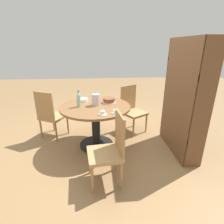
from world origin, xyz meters
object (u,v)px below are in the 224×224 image
at_px(chair_a, 51,114).
at_px(coffee_pot, 96,99).
at_px(water_bottle, 79,100).
at_px(chair_b, 110,149).
at_px(chair_c, 132,109).
at_px(cup_a, 115,112).
at_px(cup_c, 103,113).
at_px(cup_b, 96,98).
at_px(bookshelf, 183,101).
at_px(cake_main, 109,100).

bearing_deg(chair_a, coffee_pot, -174.55).
bearing_deg(water_bottle, chair_a, -123.18).
bearing_deg(chair_b, coffee_pot, -176.52).
xyz_separation_m(chair_c, cup_a, (0.94, -0.44, 0.30)).
height_order(chair_a, cup_c, chair_a).
distance_m(chair_b, cup_c, 0.57).
bearing_deg(cup_b, chair_a, -87.91).
height_order(bookshelf, cup_a, bookshelf).
bearing_deg(chair_b, water_bottle, -160.06).
bearing_deg(bookshelf, chair_b, 118.81).
distance_m(cup_a, cup_b, 0.83).
xyz_separation_m(cake_main, cup_a, (0.54, 0.06, -0.02)).
relative_size(chair_a, bookshelf, 0.52).
xyz_separation_m(chair_a, cup_a, (0.74, 1.16, 0.30)).
relative_size(chair_c, cup_a, 7.47).
xyz_separation_m(chair_c, cake_main, (0.39, -0.50, 0.31)).
relative_size(chair_c, cake_main, 4.01).
relative_size(chair_b, cake_main, 4.01).
height_order(chair_b, cup_b, chair_b).
xyz_separation_m(chair_b, cake_main, (-1.06, 0.06, 0.31)).
bearing_deg(chair_a, cup_b, -150.99).
distance_m(chair_a, cup_a, 1.41).
bearing_deg(cup_b, chair_c, 102.49).
bearing_deg(chair_c, cup_a, -147.10).
xyz_separation_m(bookshelf, cake_main, (-0.39, -1.16, -0.08)).
xyz_separation_m(bookshelf, cup_a, (0.15, -1.10, -0.10)).
xyz_separation_m(coffee_pot, water_bottle, (0.05, -0.27, 0.00)).
bearing_deg(bookshelf, cake_main, 71.45).
bearing_deg(water_bottle, chair_b, 26.97).
height_order(bookshelf, cake_main, bookshelf).
relative_size(coffee_pot, cup_a, 1.86).
distance_m(chair_c, cup_b, 0.80).
distance_m(coffee_pot, cake_main, 0.28).
distance_m(chair_c, coffee_pot, 0.98).
height_order(bookshelf, water_bottle, bookshelf).
distance_m(cake_main, cup_a, 0.55).
height_order(water_bottle, cake_main, water_bottle).
height_order(chair_b, cup_a, chair_b).
relative_size(coffee_pot, cake_main, 1.00).
bearing_deg(chair_a, cup_a, 174.16).
relative_size(cup_a, cup_b, 1.00).
bearing_deg(water_bottle, cake_main, 110.11).
distance_m(water_bottle, cake_main, 0.54).
bearing_deg(cup_c, cake_main, 167.26).
bearing_deg(cup_c, chair_b, 8.10).
xyz_separation_m(coffee_pot, cup_b, (-0.37, 0.01, -0.08)).
distance_m(chair_c, bookshelf, 1.09).
height_order(chair_c, cake_main, chair_c).
xyz_separation_m(chair_a, coffee_pot, (0.34, 0.87, 0.38)).
distance_m(bookshelf, cake_main, 1.22).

